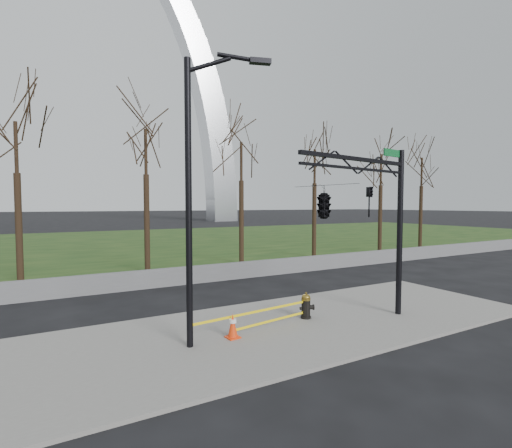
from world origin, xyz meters
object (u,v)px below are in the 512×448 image
traffic_cone (233,326)px  street_light (197,182)px  fire_hydrant (306,306)px  traffic_signal_mast (341,202)px

traffic_cone → street_light: bearing=-175.2°
fire_hydrant → traffic_signal_mast: (0.04, -1.66, 3.63)m
street_light → traffic_signal_mast: size_ratio=1.37×
street_light → fire_hydrant: bearing=25.7°
traffic_signal_mast → fire_hydrant: bearing=83.2°
fire_hydrant → street_light: size_ratio=0.11×
traffic_signal_mast → street_light: bearing=157.2°
street_light → traffic_cone: bearing=22.6°
traffic_cone → traffic_signal_mast: (3.10, -1.18, 3.68)m
fire_hydrant → street_light: 5.93m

